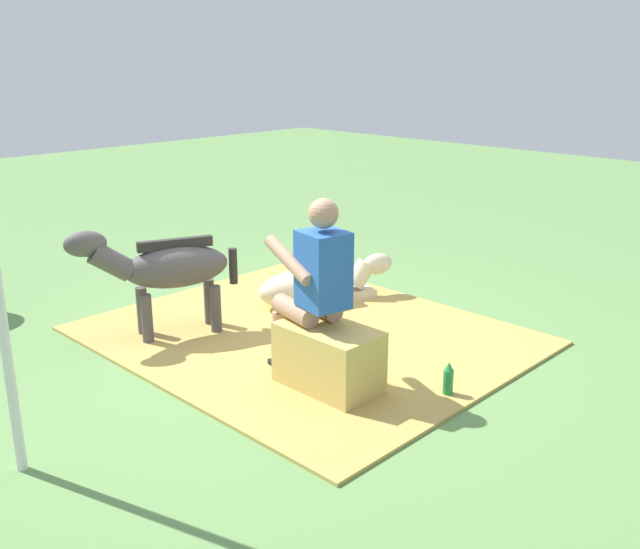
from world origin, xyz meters
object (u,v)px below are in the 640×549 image
at_px(hay_bale, 328,359).
at_px(person_seated, 314,283).
at_px(pony_lying, 315,286).
at_px(soda_bottle, 448,380).
at_px(pony_standing, 166,269).

distance_m(hay_bale, person_seated, 0.53).
bearing_deg(pony_lying, hay_bale, 137.69).
distance_m(hay_bale, soda_bottle, 0.82).
distance_m(pony_standing, soda_bottle, 2.40).
relative_size(pony_standing, soda_bottle, 5.01).
distance_m(hay_bale, pony_lying, 1.72).
bearing_deg(person_seated, soda_bottle, -150.85).
xyz_separation_m(person_seated, soda_bottle, (-0.82, -0.46, -0.61)).
bearing_deg(pony_standing, soda_bottle, -162.97).
relative_size(hay_bale, pony_standing, 0.55).
relative_size(pony_standing, pony_lying, 0.95).
distance_m(person_seated, pony_lying, 1.68).
xyz_separation_m(hay_bale, pony_standing, (1.60, 0.21, 0.35)).
bearing_deg(pony_lying, soda_bottle, 160.63).
bearing_deg(pony_lying, person_seated, 134.37).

